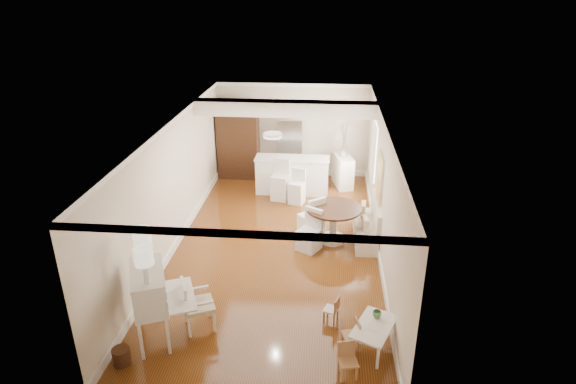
# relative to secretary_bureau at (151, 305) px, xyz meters

# --- Properties ---
(room) EXTENTS (9.00, 9.04, 2.82)m
(room) POSITION_rel_secretary_bureau_xyz_m (1.74, 3.51, 1.33)
(room) COLOR brown
(room) RESTS_ON ground
(secretary_bureau) EXTENTS (1.34, 1.35, 1.30)m
(secretary_bureau) POSITION_rel_secretary_bureau_xyz_m (0.00, 0.00, 0.00)
(secretary_bureau) COLOR silver
(secretary_bureau) RESTS_ON ground
(gustavian_armchair) EXTENTS (0.71, 0.71, 0.94)m
(gustavian_armchair) POSITION_rel_secretary_bureau_xyz_m (0.69, 0.34, -0.18)
(gustavian_armchair) COLOR white
(gustavian_armchair) RESTS_ON ground
(wicker_basket) EXTENTS (0.34, 0.34, 0.27)m
(wicker_basket) POSITION_rel_secretary_bureau_xyz_m (-0.31, -0.62, -0.52)
(wicker_basket) COLOR #482816
(wicker_basket) RESTS_ON ground
(kids_table) EXTENTS (0.85, 1.03, 0.45)m
(kids_table) POSITION_rel_secretary_bureau_xyz_m (3.60, 0.07, -0.43)
(kids_table) COLOR white
(kids_table) RESTS_ON ground
(kids_chair_a) EXTENTS (0.31, 0.31, 0.52)m
(kids_chair_a) POSITION_rel_secretary_bureau_xyz_m (3.24, 0.04, -0.39)
(kids_chair_a) COLOR #A17449
(kids_chair_a) RESTS_ON ground
(kids_chair_b) EXTENTS (0.31, 0.31, 0.49)m
(kids_chair_b) POSITION_rel_secretary_bureau_xyz_m (2.92, 0.70, -0.41)
(kids_chair_b) COLOR #9C6A46
(kids_chair_b) RESTS_ON ground
(kids_chair_c) EXTENTS (0.33, 0.33, 0.57)m
(kids_chair_c) POSITION_rel_secretary_bureau_xyz_m (3.18, -0.58, -0.37)
(kids_chair_c) COLOR #AD7A4E
(kids_chair_c) RESTS_ON ground
(banquette) EXTENTS (0.52, 1.60, 0.98)m
(banquette) POSITION_rel_secretary_bureau_xyz_m (3.69, 3.69, -0.16)
(banquette) COLOR silver
(banquette) RESTS_ON ground
(dining_table) EXTENTS (1.48, 1.48, 0.85)m
(dining_table) POSITION_rel_secretary_bureau_xyz_m (2.95, 3.56, -0.23)
(dining_table) COLOR #3F2314
(dining_table) RESTS_ON ground
(slip_chair_near) EXTENTS (0.62, 0.62, 0.93)m
(slip_chair_near) POSITION_rel_secretary_bureau_xyz_m (2.42, 3.13, -0.19)
(slip_chair_near) COLOR silver
(slip_chair_near) RESTS_ON ground
(slip_chair_far) EXTENTS (0.67, 0.68, 0.99)m
(slip_chair_far) POSITION_rel_secretary_bureau_xyz_m (2.44, 3.82, -0.16)
(slip_chair_far) COLOR white
(slip_chair_far) RESTS_ON ground
(breakfast_counter) EXTENTS (2.05, 0.65, 1.03)m
(breakfast_counter) POSITION_rel_secretary_bureau_xyz_m (1.80, 6.29, -0.14)
(breakfast_counter) COLOR white
(breakfast_counter) RESTS_ON ground
(bar_stool_left) EXTENTS (0.51, 0.51, 1.10)m
(bar_stool_left) POSITION_rel_secretary_bureau_xyz_m (1.51, 5.78, -0.10)
(bar_stool_left) COLOR white
(bar_stool_left) RESTS_ON ground
(bar_stool_right) EXTENTS (0.47, 0.47, 0.94)m
(bar_stool_right) POSITION_rel_secretary_bureau_xyz_m (1.98, 5.57, -0.18)
(bar_stool_right) COLOR white
(bar_stool_right) RESTS_ON ground
(pantry_cabinet) EXTENTS (1.20, 0.60, 2.30)m
(pantry_cabinet) POSITION_rel_secretary_bureau_xyz_m (0.10, 7.37, 0.50)
(pantry_cabinet) COLOR #381E11
(pantry_cabinet) RESTS_ON ground
(fridge) EXTENTS (0.75, 0.65, 1.80)m
(fridge) POSITION_rel_secretary_bureau_xyz_m (2.00, 7.34, 0.25)
(fridge) COLOR silver
(fridge) RESTS_ON ground
(sideboard) EXTENTS (0.64, 1.02, 0.90)m
(sideboard) POSITION_rel_secretary_bureau_xyz_m (3.22, 6.90, -0.20)
(sideboard) COLOR white
(sideboard) RESTS_ON ground
(pencil_cup) EXTENTS (0.17, 0.17, 0.11)m
(pencil_cup) POSITION_rel_secretary_bureau_xyz_m (3.66, 0.29, -0.15)
(pencil_cup) COLOR #5B9356
(pencil_cup) RESTS_ON kids_table
(branch_vase) EXTENTS (0.20, 0.20, 0.19)m
(branch_vase) POSITION_rel_secretary_bureau_xyz_m (3.19, 6.93, 0.34)
(branch_vase) COLOR silver
(branch_vase) RESTS_ON sideboard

